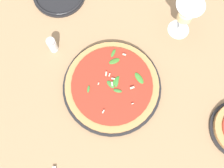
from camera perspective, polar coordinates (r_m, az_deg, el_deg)
The scene contains 4 objects.
ground_plane at distance 0.91m, azimuth 1.78°, elevation -0.82°, with size 6.00×6.00×0.00m, color #9E7A56.
pizza_arugula_main at distance 0.89m, azimuth 0.01°, elevation -0.22°, with size 0.34×0.34×0.05m.
wine_glass at distance 0.93m, azimuth 15.93°, elevation 14.62°, with size 0.09×0.09×0.16m.
shaker_pepper at distance 0.95m, azimuth -12.86°, elevation 8.29°, with size 0.03×0.03×0.07m.
Camera 1 is at (0.24, -0.02, 0.88)m, focal length 42.00 mm.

